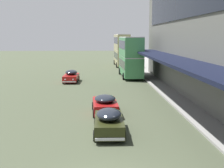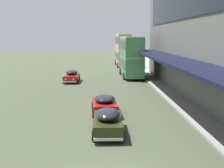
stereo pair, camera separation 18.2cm
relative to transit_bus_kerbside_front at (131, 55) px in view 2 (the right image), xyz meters
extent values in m
cube|color=#459157|center=(0.00, 0.00, -1.50)|extent=(2.73, 9.88, 2.67)
cube|color=black|center=(0.00, 0.00, -1.18)|extent=(2.76, 9.10, 1.18)
cube|color=silver|center=(0.00, 0.00, -0.12)|extent=(2.63, 9.88, 0.12)
cube|color=#459157|center=(0.00, 0.00, 1.27)|extent=(2.73, 9.88, 2.67)
cube|color=black|center=(0.00, 0.00, 1.59)|extent=(2.76, 9.10, 1.18)
cube|color=silver|center=(0.00, 0.00, 2.65)|extent=(2.63, 9.88, 0.12)
cube|color=black|center=(-0.08, 4.96, 2.35)|extent=(1.29, 0.08, 0.36)
cylinder|color=black|center=(-1.34, 3.32, -2.69)|extent=(0.27, 1.00, 1.00)
cylinder|color=black|center=(1.23, 3.37, -2.69)|extent=(0.27, 1.00, 1.00)
cylinder|color=black|center=(-1.23, -3.07, -2.69)|extent=(0.27, 1.00, 1.00)
cylinder|color=black|center=(1.34, -3.03, -2.69)|extent=(0.27, 1.00, 1.00)
cube|color=tan|center=(-0.02, 17.40, -1.38)|extent=(2.61, 10.51, 2.91)
cube|color=black|center=(-0.02, 17.40, -1.04)|extent=(2.63, 9.67, 1.28)
cube|color=silver|center=(-0.02, 17.40, 0.12)|extent=(2.51, 10.51, 0.12)
cube|color=tan|center=(-0.02, 17.40, 1.62)|extent=(2.61, 10.51, 2.91)
cube|color=black|center=(-0.02, 17.40, 1.97)|extent=(2.63, 9.67, 1.28)
cube|color=silver|center=(-0.02, 17.40, 3.13)|extent=(2.51, 10.51, 0.12)
cube|color=black|center=(-0.11, 22.67, 2.83)|extent=(1.21, 0.08, 0.36)
cylinder|color=black|center=(-1.29, 20.94, -2.69)|extent=(0.27, 1.00, 1.00)
cylinder|color=black|center=(1.12, 20.98, -2.69)|extent=(0.27, 1.00, 1.00)
cylinder|color=black|center=(-1.16, 14.13, -2.69)|extent=(0.27, 1.00, 1.00)
cylinder|color=black|center=(1.25, 14.18, -2.69)|extent=(0.27, 1.00, 1.00)
cube|color=#A91617|center=(-4.22, -21.94, -2.60)|extent=(1.98, 4.11, 0.74)
ellipsoid|color=#1E232D|center=(-4.21, -22.14, -1.98)|extent=(1.69, 2.28, 0.55)
cube|color=silver|center=(-4.31, -19.87, -2.82)|extent=(1.73, 0.19, 0.14)
cube|color=silver|center=(-4.14, -24.00, -2.82)|extent=(1.73, 0.19, 0.14)
sphere|color=silver|center=(-4.80, -19.92, -2.55)|extent=(0.18, 0.18, 0.18)
sphere|color=silver|center=(-3.81, -19.88, -2.55)|extent=(0.18, 0.18, 0.18)
cylinder|color=black|center=(-5.18, -20.72, -2.87)|extent=(0.17, 0.65, 0.64)
cylinder|color=black|center=(-3.37, -20.65, -2.87)|extent=(0.17, 0.65, 0.64)
cylinder|color=black|center=(-5.08, -23.22, -2.87)|extent=(0.17, 0.65, 0.64)
cylinder|color=black|center=(-3.26, -23.15, -2.87)|extent=(0.17, 0.65, 0.64)
cube|color=#AD1916|center=(-8.30, -4.90, -2.59)|extent=(1.90, 4.46, 0.76)
ellipsoid|color=#1E232D|center=(-8.30, -4.68, -1.92)|extent=(1.62, 2.47, 0.64)
cube|color=silver|center=(-8.37, -7.15, -2.82)|extent=(1.68, 0.17, 0.14)
cube|color=silver|center=(-8.23, -2.65, -2.82)|extent=(1.68, 0.17, 0.14)
sphere|color=silver|center=(-7.89, -7.13, -2.54)|extent=(0.18, 0.18, 0.18)
sphere|color=silver|center=(-8.85, -7.10, -2.54)|extent=(0.18, 0.18, 0.18)
cylinder|color=black|center=(-7.46, -6.29, -2.87)|extent=(0.16, 0.64, 0.64)
cylinder|color=black|center=(-9.22, -6.24, -2.87)|extent=(0.16, 0.64, 0.64)
cylinder|color=black|center=(-7.38, -3.56, -2.87)|extent=(0.16, 0.64, 0.64)
cylinder|color=black|center=(-9.14, -3.51, -2.87)|extent=(0.16, 0.64, 0.64)
cube|color=#2D3115|center=(-4.09, -27.17, -2.57)|extent=(1.76, 4.15, 0.79)
ellipsoid|color=#1E232D|center=(-4.09, -27.38, -1.89)|extent=(1.53, 2.29, 0.64)
cube|color=silver|center=(-4.07, -25.05, -2.82)|extent=(1.63, 0.13, 0.14)
cube|color=silver|center=(-4.11, -29.29, -2.82)|extent=(1.63, 0.13, 0.14)
sphere|color=silver|center=(-4.54, -25.08, -2.52)|extent=(0.18, 0.18, 0.18)
sphere|color=silver|center=(-3.60, -25.09, -2.52)|extent=(0.18, 0.18, 0.18)
cylinder|color=black|center=(-4.94, -25.88, -2.87)|extent=(0.15, 0.64, 0.64)
cylinder|color=black|center=(-3.22, -25.90, -2.87)|extent=(0.15, 0.64, 0.64)
cylinder|color=black|center=(-4.96, -28.44, -2.87)|extent=(0.15, 0.64, 0.64)
cylinder|color=black|center=(-3.24, -28.46, -2.87)|extent=(0.15, 0.64, 0.64)
camera|label=1|loc=(-4.71, -45.68, 2.76)|focal=50.00mm
camera|label=2|loc=(-4.52, -45.69, 2.76)|focal=50.00mm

